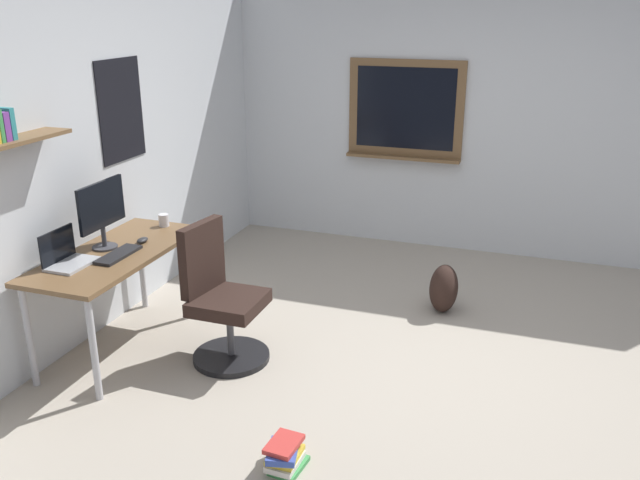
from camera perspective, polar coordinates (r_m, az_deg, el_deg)
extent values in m
plane|color=#ADA393|center=(4.57, 9.00, -10.91)|extent=(5.20, 5.20, 0.00)
cube|color=silver|center=(5.06, -18.74, 7.19)|extent=(5.00, 0.10, 2.60)
cube|color=brown|center=(4.29, -24.28, 7.82)|extent=(0.68, 0.20, 0.02)
cube|color=black|center=(5.21, -16.61, 10.56)|extent=(0.52, 0.01, 0.74)
cube|color=teal|center=(4.24, -25.36, 8.96)|extent=(0.04, 0.14, 0.18)
cube|color=silver|center=(6.45, 13.77, 10.20)|extent=(0.10, 5.00, 2.60)
cube|color=brown|center=(6.49, 7.31, 11.10)|extent=(0.04, 1.10, 0.90)
cube|color=black|center=(6.47, 7.28, 11.08)|extent=(0.01, 0.94, 0.76)
cube|color=brown|center=(6.53, 7.05, 7.01)|extent=(0.12, 1.10, 0.03)
cube|color=brown|center=(4.70, -17.05, -1.12)|extent=(1.35, 0.60, 0.03)
cylinder|color=#B7B7BC|center=(4.27, -18.75, -8.81)|extent=(0.04, 0.04, 0.69)
cylinder|color=#B7B7BC|center=(5.18, -10.57, -2.88)|extent=(0.04, 0.04, 0.69)
cylinder|color=#B7B7BC|center=(4.56, -23.57, -7.56)|extent=(0.04, 0.04, 0.69)
cylinder|color=#B7B7BC|center=(5.43, -14.98, -2.19)|extent=(0.04, 0.04, 0.69)
cylinder|color=black|center=(4.67, -7.56, -9.82)|extent=(0.52, 0.52, 0.04)
cylinder|color=#4C4C51|center=(4.58, -7.66, -7.75)|extent=(0.05, 0.05, 0.34)
cube|color=black|center=(4.48, -7.79, -5.31)|extent=(0.44, 0.44, 0.09)
cube|color=black|center=(4.48, -10.03, -1.46)|extent=(0.41, 0.13, 0.48)
cube|color=#ADAFB5|center=(4.54, -20.37, -1.94)|extent=(0.31, 0.21, 0.02)
cube|color=black|center=(4.56, -21.51, -0.44)|extent=(0.31, 0.01, 0.21)
cylinder|color=#38383D|center=(4.78, -17.87, -0.57)|extent=(0.17, 0.17, 0.01)
cylinder|color=#38383D|center=(4.76, -17.96, 0.30)|extent=(0.03, 0.03, 0.14)
cube|color=black|center=(4.68, -18.15, 2.88)|extent=(0.46, 0.02, 0.31)
cube|color=black|center=(4.60, -16.81, -1.21)|extent=(0.37, 0.13, 0.02)
ellipsoid|color=#262628|center=(4.81, -14.91, -0.01)|extent=(0.10, 0.06, 0.03)
cylinder|color=silver|center=(5.11, -13.18, 1.65)|extent=(0.08, 0.08, 0.09)
ellipsoid|color=black|center=(5.32, 10.51, -4.08)|extent=(0.32, 0.22, 0.38)
cube|color=#3D934C|center=(3.70, -2.67, -18.66)|extent=(0.22, 0.17, 0.03)
cube|color=silver|center=(3.68, -3.01, -18.35)|extent=(0.22, 0.16, 0.03)
cube|color=gold|center=(3.67, -3.00, -17.85)|extent=(0.21, 0.15, 0.03)
cube|color=#3851B2|center=(3.64, -3.21, -17.56)|extent=(0.24, 0.20, 0.04)
cube|color=#C63833|center=(3.64, -3.09, -16.99)|extent=(0.22, 0.17, 0.03)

